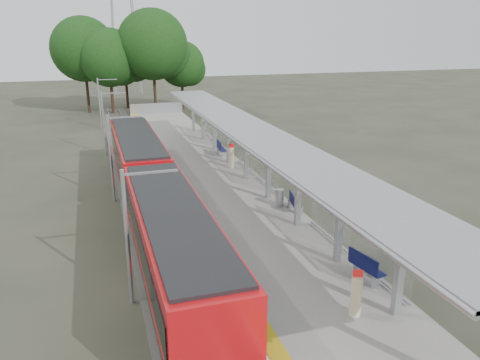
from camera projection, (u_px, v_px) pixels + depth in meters
name	position (u px, v px, depth m)	size (l,w,h in m)	color
trackbed	(142.00, 191.00, 30.49)	(3.00, 70.00, 0.24)	#59544C
platform	(209.00, 179.00, 31.67)	(6.00, 50.00, 1.00)	gray
tactile_strip	(171.00, 176.00, 30.78)	(0.60, 50.00, 0.02)	gold
end_fence	(157.00, 108.00, 54.00)	(6.00, 0.10, 1.20)	#9EA0A5
train	(152.00, 190.00, 24.75)	(2.74, 27.60, 3.62)	black
canopy	(250.00, 136.00, 27.55)	(3.27, 38.00, 3.66)	#9EA0A5
tree_cluster	(126.00, 52.00, 58.91)	(19.22, 13.56, 12.86)	#382316
catenary_masts	(112.00, 156.00, 28.24)	(2.08, 48.16, 5.40)	#9EA0A5
bench_near	(365.00, 266.00, 17.76)	(0.77, 1.64, 1.08)	#0E1348
bench_mid	(294.00, 201.00, 24.70)	(0.71, 1.43, 0.94)	#0E1348
bench_far	(221.00, 148.00, 35.80)	(0.59, 1.62, 1.09)	#0E1348
info_pillar_near	(356.00, 296.00, 15.47)	(0.38, 0.38, 1.67)	beige
info_pillar_far	(231.00, 157.00, 32.38)	(0.38, 0.38, 1.71)	beige
litter_bin	(279.00, 198.00, 25.34)	(0.46, 0.46, 0.95)	#9EA0A5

